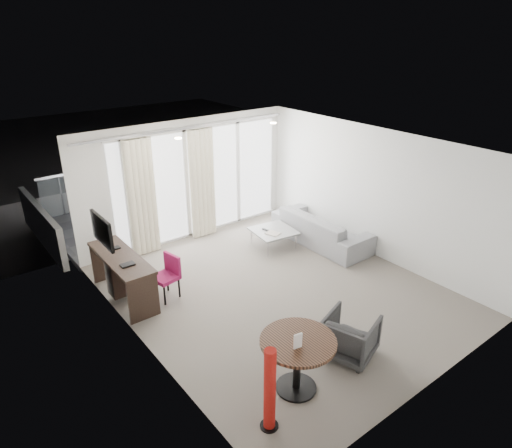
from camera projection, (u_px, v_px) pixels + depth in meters
floor at (276, 291)px, 8.14m from camera, size 5.00×6.00×0.00m
ceiling at (280, 148)px, 7.09m from camera, size 5.00×6.00×0.00m
wall_left at (138, 270)px, 6.22m from camera, size 0.00×6.00×2.60m
wall_right at (374, 193)px, 9.01m from camera, size 0.00×6.00×2.60m
wall_front at (440, 305)px, 5.44m from camera, size 5.00×0.00×2.60m
window_panel at (200, 182)px, 9.98m from camera, size 4.00×0.02×2.38m
window_frame at (201, 182)px, 9.97m from camera, size 4.10×0.06×2.44m
curtain_left at (142, 198)px, 9.05m from camera, size 0.60×0.20×2.38m
curtain_right at (202, 184)px, 9.84m from camera, size 0.60×0.20×2.38m
curtain_track at (189, 128)px, 9.19m from camera, size 4.80×0.04×0.04m
downlight_a at (178, 138)px, 7.75m from camera, size 0.12×0.12×0.02m
downlight_b at (273, 123)px, 8.92m from camera, size 0.12×0.12×0.02m
desk at (123, 277)px, 7.80m from camera, size 0.54×1.71×0.80m
tv at (102, 231)px, 7.27m from camera, size 0.05×0.80×0.50m
desk_chair at (165, 278)px, 7.80m from camera, size 0.49×0.47×0.78m
round_table at (297, 365)px, 5.82m from camera, size 1.14×1.14×0.77m
menu_card at (297, 351)px, 5.56m from camera, size 0.11×0.04×0.21m
red_lamp at (270, 390)px, 5.19m from camera, size 0.29×0.29×1.13m
tub_armchair at (350, 336)px, 6.46m from camera, size 0.88×0.87×0.64m
coffee_table at (273, 238)px, 9.70m from camera, size 0.94×0.94×0.38m
remote at (265, 231)px, 9.63m from camera, size 0.08×0.18×0.02m
magazine at (273, 234)px, 9.47m from camera, size 0.27×0.30×0.01m
sofa at (321, 228)px, 9.82m from camera, size 0.90×2.29×0.67m
terrace_slab at (172, 214)px, 11.59m from camera, size 5.60×3.00×0.12m
rattan_chair_a at (206, 189)px, 12.04m from camera, size 0.62×0.62×0.73m
rattan_chair_b at (230, 185)px, 12.20m from camera, size 0.71×0.71×0.81m
rattan_table at (213, 206)px, 11.23m from camera, size 0.67×0.67×0.50m
balustrade at (145, 179)px, 12.41m from camera, size 5.50×0.06×1.05m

